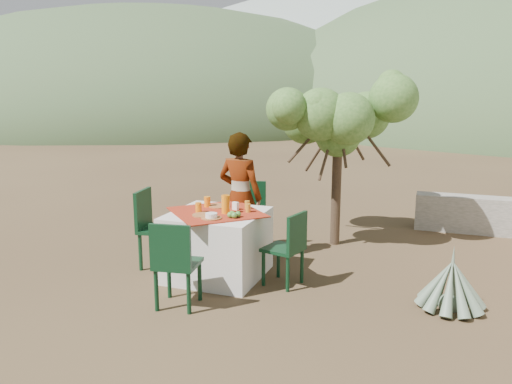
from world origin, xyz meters
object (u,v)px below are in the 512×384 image
Objects in this scene: chair_far at (249,213)px; chair_right at (289,245)px; table at (217,244)px; juice_pitcher at (226,204)px; chair_near at (175,261)px; person at (240,197)px; agave at (451,285)px; chair_left at (153,224)px; shrub_tree at (344,127)px.

chair_far reaches higher than chair_right.
table is 0.50m from juice_pitcher.
chair_far is 1.96m from chair_near.
person is (0.02, -0.35, 0.29)m from chair_far.
table reaches higher than agave.
shrub_tree reaches higher than chair_left.
chair_far is at bearing 157.49° from agave.
chair_left reaches higher than chair_right.
table is 1.47× the size of chair_near.
chair_far reaches higher than chair_near.
table is 2.53m from agave.
agave is 3.46× the size of juice_pitcher.
chair_left is at bearing 177.96° from table.
shrub_tree is at bearing -57.52° from chair_left.
chair_near is 1.07× the size of chair_right.
agave is at bearing -99.86° from chair_left.
chair_right is (0.85, -1.01, -0.06)m from chair_far.
chair_near is at bearing -104.55° from chair_far.
person is (0.04, 1.61, 0.32)m from chair_near.
agave is (2.52, -0.04, -0.14)m from table.
table is at bearing -100.67° from chair_left.
table is at bearing -76.64° from chair_right.
table is at bearing -122.26° from shrub_tree.
chair_left is at bearing 42.77° from person.
juice_pitcher is (0.99, -0.07, 0.34)m from chair_left.
chair_far is at bearing -145.52° from shrub_tree.
chair_near reaches higher than agave.
chair_near is at bearing -159.96° from agave.
shrub_tree reaches higher than agave.
juice_pitcher is at bearing -15.50° from table.
juice_pitcher is (0.12, -1.03, 0.35)m from chair_far.
person reaches higher than agave.
chair_far is at bearing -125.77° from chair_right.
chair_far is 1.10m from juice_pitcher.
agave is (2.53, 0.92, -0.25)m from chair_near.
agave is (2.51, -1.04, -0.27)m from chair_far.
chair_far is 0.46m from person.
juice_pitcher is at bearing -106.43° from chair_near.
chair_near is (-0.01, -0.97, 0.11)m from table.
chair_right is (0.87, 0.95, -0.03)m from chair_near.
agave is (1.42, -1.79, -1.38)m from shrub_tree.
person is 0.69m from juice_pitcher.
table is 1.01m from chair_far.
chair_far is at bearing -78.92° from person.
chair_far reaches higher than table.
shrub_tree is (1.11, 2.71, 1.13)m from chair_near.
juice_pitcher is (-2.39, 0.01, 0.62)m from agave.
chair_right is 0.40× the size of shrub_tree.
agave is (2.49, -0.69, -0.57)m from person.
chair_right is at bearing 1.61° from juice_pitcher.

